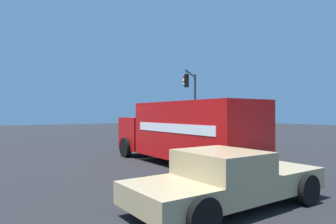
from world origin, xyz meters
The scene contains 4 objects.
ground_plane centered at (0.00, 0.00, 0.00)m, with size 100.00×100.00×0.00m, color black.
delivery_truck centered at (-1.76, 0.06, 1.46)m, with size 8.39×2.94×2.77m.
traffic_light_primary centered at (6.58, -7.22, 3.73)m, with size 3.05×3.43×5.64m.
pickup_tan centered at (-7.14, 2.93, 0.73)m, with size 2.25×5.20×1.38m.
Camera 1 is at (-12.27, 8.24, 2.28)m, focal length 31.90 mm.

